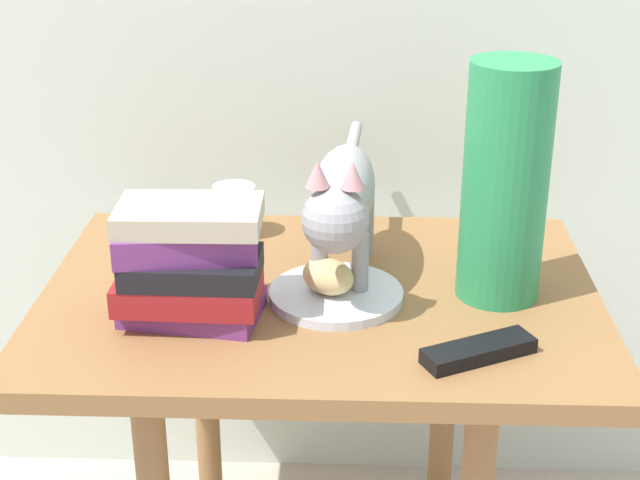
% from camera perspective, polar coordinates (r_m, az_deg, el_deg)
% --- Properties ---
extents(side_table, '(0.81, 0.57, 0.60)m').
position_cam_1_polar(side_table, '(1.42, -0.00, -6.22)').
color(side_table, olive).
rests_on(side_table, ground).
extents(plate, '(0.19, 0.19, 0.01)m').
position_cam_1_polar(plate, '(1.35, 0.98, -3.31)').
color(plate, silver).
rests_on(plate, side_table).
extents(bread_roll, '(0.10, 0.10, 0.05)m').
position_cam_1_polar(bread_roll, '(1.33, 0.49, -2.19)').
color(bread_roll, '#E0BC7A').
rests_on(bread_roll, plate).
extents(cat, '(0.11, 0.48, 0.23)m').
position_cam_1_polar(cat, '(1.35, 1.36, 2.60)').
color(cat, '#99999E').
rests_on(cat, side_table).
extents(book_stack, '(0.20, 0.15, 0.17)m').
position_cam_1_polar(book_stack, '(1.27, -7.87, -1.36)').
color(book_stack, '#72337A').
rests_on(book_stack, side_table).
extents(green_vase, '(0.12, 0.12, 0.34)m').
position_cam_1_polar(green_vase, '(1.33, 11.07, 3.44)').
color(green_vase, '#288C51').
rests_on(green_vase, side_table).
extents(candle_jar, '(0.07, 0.07, 0.08)m').
position_cam_1_polar(candle_jar, '(1.55, -5.17, 1.60)').
color(candle_jar, silver).
rests_on(candle_jar, side_table).
extents(tv_remote, '(0.15, 0.11, 0.02)m').
position_cam_1_polar(tv_remote, '(1.22, 9.54, -6.60)').
color(tv_remote, black).
rests_on(tv_remote, side_table).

